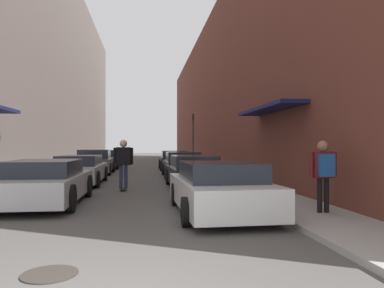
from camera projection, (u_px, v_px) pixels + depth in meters
The scene contains 17 objects.
ground at pixel (138, 171), 23.85m from camera, with size 112.88×112.88×0.00m, color #4C4947.
curb_strip_left at pixel (82, 166), 28.41m from camera, with size 1.80×51.31×0.12m.
curb_strip_right at pixel (193, 165), 29.48m from camera, with size 1.80×51.31×0.12m.
building_row_left at pixel (43, 66), 28.07m from camera, with size 4.90×51.31×15.19m.
building_row_right at pixel (229, 96), 29.86m from camera, with size 4.90×51.31×11.20m.
parked_car_left_0 at pixel (45, 182), 10.30m from camera, with size 2.06×4.54×1.23m.
parked_car_left_1 at pixel (80, 170), 15.68m from camera, with size 1.91×4.67×1.22m.
parked_car_left_2 at pixel (95, 162), 21.31m from camera, with size 1.99×4.30×1.39m.
parked_car_left_3 at pixel (105, 159), 26.52m from camera, with size 2.03×4.83×1.31m.
parked_car_right_0 at pixel (219, 189), 8.92m from camera, with size 2.04×4.46×1.24m.
parked_car_right_1 at pixel (193, 172), 14.35m from camera, with size 1.94×4.26×1.25m.
parked_car_right_2 at pixel (182, 165), 19.22m from camera, with size 1.96×4.31×1.30m.
parked_car_right_3 at pixel (174, 160), 24.94m from camera, with size 1.96×4.05×1.28m.
skateboarder at pixel (123, 159), 13.51m from camera, with size 0.71×0.78×1.84m.
manhole_cover at pixel (50, 274), 4.71m from camera, with size 0.70×0.70×0.02m.
traffic_light at pixel (193, 134), 28.19m from camera, with size 0.16×0.22×3.89m.
pedestrian at pixel (324, 168), 8.40m from camera, with size 0.65×0.36×1.62m.
Camera 1 is at (0.45, -3.58, 1.63)m, focal length 35.00 mm.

